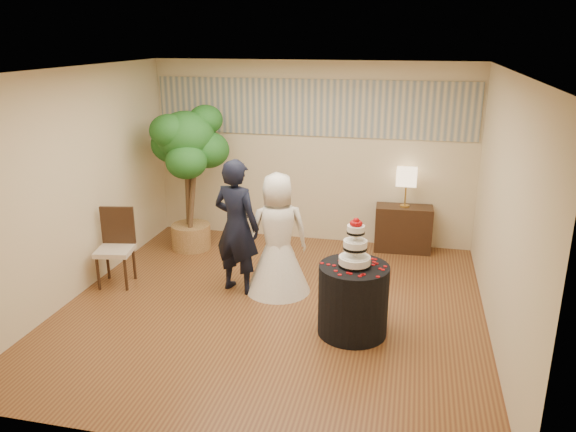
% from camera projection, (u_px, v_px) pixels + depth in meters
% --- Properties ---
extents(floor, '(5.00, 5.00, 0.00)m').
position_uv_depth(floor, '(273.00, 307.00, 6.82)').
color(floor, brown).
rests_on(floor, ground).
extents(ceiling, '(5.00, 5.00, 0.00)m').
position_uv_depth(ceiling, '(270.00, 70.00, 5.95)').
color(ceiling, white).
rests_on(ceiling, wall_back).
extents(wall_back, '(5.00, 0.06, 2.80)m').
position_uv_depth(wall_back, '(312.00, 153.00, 8.70)').
color(wall_back, beige).
rests_on(wall_back, ground).
extents(wall_front, '(5.00, 0.06, 2.80)m').
position_uv_depth(wall_front, '(186.00, 290.00, 4.06)').
color(wall_front, beige).
rests_on(wall_front, ground).
extents(wall_left, '(0.06, 5.00, 2.80)m').
position_uv_depth(wall_left, '(75.00, 184.00, 6.91)').
color(wall_left, beige).
rests_on(wall_left, ground).
extents(wall_right, '(0.06, 5.00, 2.80)m').
position_uv_depth(wall_right, '(503.00, 212.00, 5.86)').
color(wall_right, beige).
rests_on(wall_right, ground).
extents(mural_border, '(4.90, 0.02, 0.85)m').
position_uv_depth(mural_border, '(312.00, 108.00, 8.46)').
color(mural_border, '#A0A294').
rests_on(mural_border, wall_back).
extents(groom, '(0.72, 0.58, 1.73)m').
position_uv_depth(groom, '(237.00, 227.00, 7.03)').
color(groom, black).
rests_on(groom, floor).
extents(bride, '(1.08, 1.08, 1.56)m').
position_uv_depth(bride, '(278.00, 234.00, 7.03)').
color(bride, white).
rests_on(bride, floor).
extents(cake_table, '(0.77, 0.77, 0.80)m').
position_uv_depth(cake_table, '(353.00, 300.00, 6.13)').
color(cake_table, black).
rests_on(cake_table, floor).
extents(wedding_cake, '(0.35, 0.35, 0.54)m').
position_uv_depth(wedding_cake, '(355.00, 242.00, 5.92)').
color(wedding_cake, white).
rests_on(wedding_cake, cake_table).
extents(console, '(0.86, 0.41, 0.70)m').
position_uv_depth(console, '(403.00, 229.00, 8.51)').
color(console, black).
rests_on(console, floor).
extents(table_lamp, '(0.30, 0.30, 0.58)m').
position_uv_depth(table_lamp, '(406.00, 188.00, 8.31)').
color(table_lamp, beige).
rests_on(table_lamp, console).
extents(ficus_tree, '(1.50, 1.50, 2.23)m').
position_uv_depth(ficus_tree, '(188.00, 178.00, 8.36)').
color(ficus_tree, '#1E5A1D').
rests_on(ficus_tree, floor).
extents(side_chair, '(0.54, 0.56, 1.01)m').
position_uv_depth(side_chair, '(114.00, 248.00, 7.29)').
color(side_chair, black).
rests_on(side_chair, floor).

